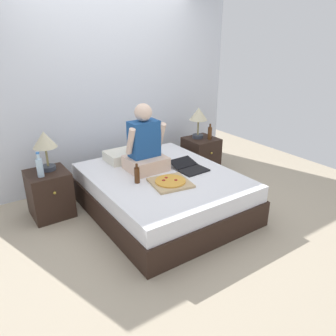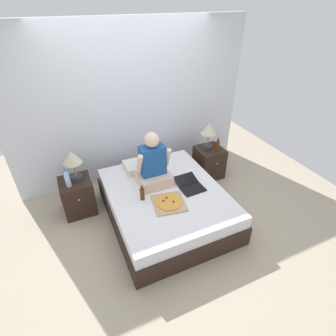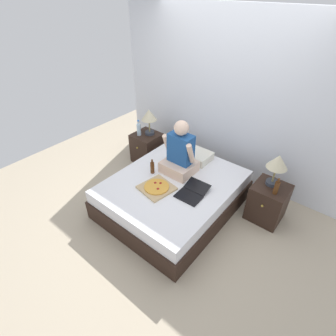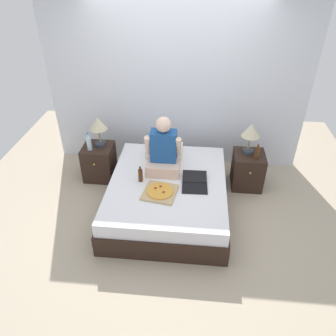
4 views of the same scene
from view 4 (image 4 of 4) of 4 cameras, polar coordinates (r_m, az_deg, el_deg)
name	(u,v)px [view 4 (image 4 of 4)]	position (r m, az deg, el deg)	size (l,w,h in m)	color
ground_plane	(168,208)	(4.56, -0.03, -6.98)	(5.87, 5.87, 0.00)	tan
wall_back	(176,87)	(5.03, 1.45, 13.86)	(3.87, 0.12, 2.50)	silver
bed	(168,195)	(4.41, -0.03, -4.72)	(1.55, 1.87, 0.47)	black
nightstand_left	(99,162)	(5.11, -11.88, 1.06)	(0.44, 0.47, 0.54)	black
lamp_on_left_nightstand	(98,126)	(4.84, -12.09, 7.25)	(0.26, 0.26, 0.45)	#333842
water_bottle	(89,143)	(4.86, -13.59, 4.26)	(0.07, 0.07, 0.28)	silver
nightstand_right	(248,170)	(4.96, 13.68, -0.34)	(0.44, 0.47, 0.54)	black
lamp_on_right_nightstand	(251,133)	(4.69, 14.23, 6.01)	(0.26, 0.26, 0.45)	#333842
beer_bottle	(257,153)	(4.69, 15.24, 2.58)	(0.06, 0.06, 0.23)	#512D14
pillow	(164,150)	(4.78, -0.63, 3.09)	(0.52, 0.34, 0.12)	silver
person_seated	(164,152)	(4.31, -0.78, 2.82)	(0.47, 0.40, 0.78)	beige
laptop	(195,184)	(4.18, 4.67, -2.83)	(0.33, 0.43, 0.07)	black
pizza_box	(160,192)	(4.05, -1.41, -4.18)	(0.46, 0.46, 0.05)	tan
beer_bottle_on_bed	(140,175)	(4.22, -4.82, -1.25)	(0.06, 0.06, 0.22)	#4C2811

